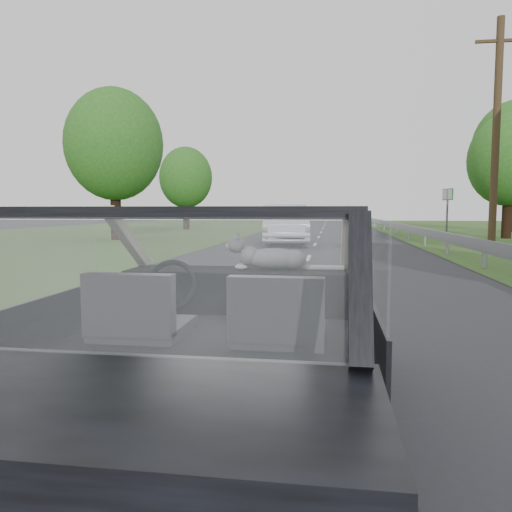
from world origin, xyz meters
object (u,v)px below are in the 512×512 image
(other_car, at_px, (285,225))
(cat, at_px, (274,257))
(subject_car, at_px, (218,326))
(utility_pole, at_px, (496,136))
(highway_sign, at_px, (447,213))

(other_car, bearing_deg, cat, -91.58)
(subject_car, relative_size, utility_pole, 0.50)
(subject_car, height_order, cat, subject_car)
(cat, height_order, highway_sign, highway_sign)
(subject_car, xyz_separation_m, utility_pole, (6.26, 15.65, 3.26))
(utility_pole, bearing_deg, cat, -111.79)
(subject_car, xyz_separation_m, cat, (0.27, 0.66, 0.36))
(cat, distance_m, utility_pole, 16.40)
(subject_car, xyz_separation_m, other_car, (-1.25, 17.95, 0.12))
(highway_sign, bearing_deg, utility_pole, -111.78)
(cat, xyz_separation_m, highway_sign, (6.65, 25.02, 0.22))
(cat, bearing_deg, other_car, 88.82)
(highway_sign, relative_size, utility_pole, 0.33)
(subject_car, relative_size, cat, 6.55)
(utility_pole, bearing_deg, highway_sign, 86.23)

